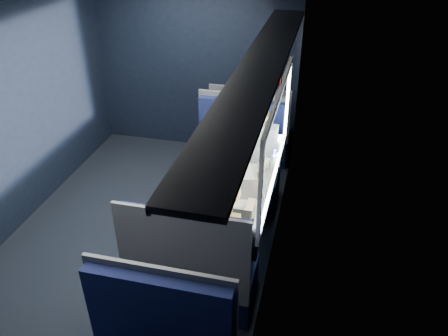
% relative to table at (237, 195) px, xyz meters
% --- Properties ---
extents(ground, '(2.80, 4.20, 0.01)m').
position_rel_table_xyz_m(ground, '(-1.03, 0.00, -0.67)').
color(ground, black).
extents(room_shell, '(3.00, 4.40, 2.40)m').
position_rel_table_xyz_m(room_shell, '(-1.01, 0.00, 0.81)').
color(room_shell, black).
rests_on(room_shell, ground).
extents(table, '(0.62, 1.00, 0.74)m').
position_rel_table_xyz_m(table, '(0.00, 0.00, 0.00)').
color(table, '#54565E').
rests_on(table, ground).
extents(seat_bay_near, '(1.04, 0.62, 1.26)m').
position_rel_table_xyz_m(seat_bay_near, '(-0.19, 0.87, -0.24)').
color(seat_bay_near, '#0D1239').
rests_on(seat_bay_near, ground).
extents(seat_bay_far, '(1.04, 0.62, 1.26)m').
position_rel_table_xyz_m(seat_bay_far, '(-0.18, -0.87, -0.25)').
color(seat_bay_far, '#0D1239').
rests_on(seat_bay_far, ground).
extents(seat_row_front, '(1.04, 0.51, 1.16)m').
position_rel_table_xyz_m(seat_row_front, '(-0.18, 1.80, -0.25)').
color(seat_row_front, '#0D1239').
rests_on(seat_row_front, ground).
extents(man, '(0.53, 0.56, 1.32)m').
position_rel_table_xyz_m(man, '(0.07, 0.70, 0.06)').
color(man, black).
rests_on(man, ground).
extents(woman, '(0.53, 0.56, 1.32)m').
position_rel_table_xyz_m(woman, '(0.07, -0.71, 0.06)').
color(woman, black).
rests_on(woman, ground).
extents(papers, '(0.75, 0.90, 0.01)m').
position_rel_table_xyz_m(papers, '(-0.09, 0.05, 0.08)').
color(papers, white).
rests_on(papers, table).
extents(laptop, '(0.32, 0.38, 0.25)m').
position_rel_table_xyz_m(laptop, '(0.17, -0.01, 0.14)').
color(laptop, silver).
rests_on(laptop, table).
extents(bottle_small, '(0.07, 0.07, 0.24)m').
position_rel_table_xyz_m(bottle_small, '(0.30, 0.41, 0.18)').
color(bottle_small, silver).
rests_on(bottle_small, table).
extents(cup, '(0.08, 0.08, 0.10)m').
position_rel_table_xyz_m(cup, '(0.22, 0.44, 0.13)').
color(cup, white).
rests_on(cup, table).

